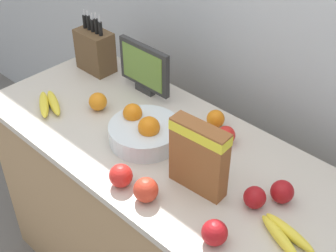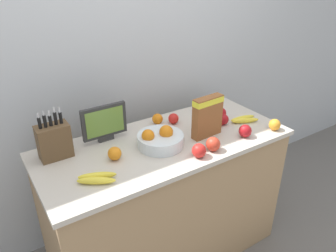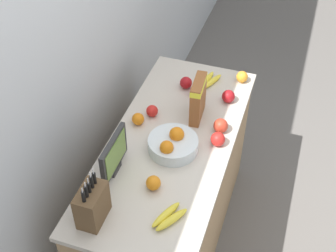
{
  "view_description": "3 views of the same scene",
  "coord_description": "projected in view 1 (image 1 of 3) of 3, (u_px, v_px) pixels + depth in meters",
  "views": [
    {
      "loc": [
        0.98,
        -0.97,
        2.05
      ],
      "look_at": [
        0.05,
        -0.01,
        1.03
      ],
      "focal_mm": 50.0,
      "sensor_mm": 36.0,
      "label": 1
    },
    {
      "loc": [
        -0.93,
        -1.46,
        1.92
      ],
      "look_at": [
        0.04,
        0.04,
        1.0
      ],
      "focal_mm": 35.0,
      "sensor_mm": 36.0,
      "label": 2
    },
    {
      "loc": [
        -1.77,
        -0.57,
        2.76
      ],
      "look_at": [
        -0.01,
        0.01,
        1.05
      ],
      "focal_mm": 50.0,
      "sensor_mm": 36.0,
      "label": 3
    }
  ],
  "objects": [
    {
      "name": "orange_by_cereal",
      "position": [
        98.0,
        102.0,
        1.94
      ],
      "size": [
        0.08,
        0.08,
        0.08
      ],
      "primitive_type": "sphere",
      "color": "orange",
      "rests_on": "counter"
    },
    {
      "name": "apple_near_bananas",
      "position": [
        121.0,
        176.0,
        1.58
      ],
      "size": [
        0.08,
        0.08,
        0.08
      ],
      "primitive_type": "sphere",
      "color": "red",
      "rests_on": "counter"
    },
    {
      "name": "knife_block",
      "position": [
        95.0,
        50.0,
        2.16
      ],
      "size": [
        0.17,
        0.11,
        0.3
      ],
      "color": "brown",
      "rests_on": "counter"
    },
    {
      "name": "counter",
      "position": [
        161.0,
        224.0,
        2.06
      ],
      "size": [
        1.55,
        0.67,
        0.92
      ],
      "color": "tan",
      "rests_on": "ground_plane"
    },
    {
      "name": "apple_leftmost",
      "position": [
        215.0,
        233.0,
        1.38
      ],
      "size": [
        0.08,
        0.08,
        0.08
      ],
      "primitive_type": "sphere",
      "color": "#A31419",
      "rests_on": "counter"
    },
    {
      "name": "apple_middle",
      "position": [
        255.0,
        197.0,
        1.5
      ],
      "size": [
        0.07,
        0.07,
        0.07
      ],
      "primitive_type": "sphere",
      "color": "#A31419",
      "rests_on": "counter"
    },
    {
      "name": "wall_back",
      "position": [
        256.0,
        7.0,
        1.87
      ],
      "size": [
        9.0,
        0.06,
        2.6
      ],
      "color": "silver",
      "rests_on": "ground_plane"
    },
    {
      "name": "apple_by_knife_block",
      "position": [
        226.0,
        135.0,
        1.76
      ],
      "size": [
        0.07,
        0.07,
        0.07
      ],
      "primitive_type": "sphere",
      "color": "red",
      "rests_on": "counter"
    },
    {
      "name": "apple_front",
      "position": [
        146.0,
        190.0,
        1.52
      ],
      "size": [
        0.08,
        0.08,
        0.08
      ],
      "primitive_type": "sphere",
      "color": "red",
      "rests_on": "counter"
    },
    {
      "name": "fruit_bowl",
      "position": [
        144.0,
        131.0,
        1.77
      ],
      "size": [
        0.28,
        0.28,
        0.13
      ],
      "color": "silver",
      "rests_on": "counter"
    },
    {
      "name": "banana_bunch_left",
      "position": [
        285.0,
        235.0,
        1.4
      ],
      "size": [
        0.2,
        0.12,
        0.03
      ],
      "rotation": [
        0.0,
        0.0,
        2.86
      ],
      "color": "yellow",
      "rests_on": "counter"
    },
    {
      "name": "apple_rightmost",
      "position": [
        282.0,
        192.0,
        1.52
      ],
      "size": [
        0.08,
        0.08,
        0.08
      ],
      "primitive_type": "sphere",
      "color": "#A31419",
      "rests_on": "counter"
    },
    {
      "name": "orange_near_bowl",
      "position": [
        216.0,
        119.0,
        1.84
      ],
      "size": [
        0.07,
        0.07,
        0.07
      ],
      "primitive_type": "sphere",
      "color": "orange",
      "rests_on": "counter"
    },
    {
      "name": "small_monitor",
      "position": [
        144.0,
        68.0,
        1.99
      ],
      "size": [
        0.28,
        0.03,
        0.23
      ],
      "color": "#2D2D2D",
      "rests_on": "counter"
    },
    {
      "name": "cereal_box",
      "position": [
        199.0,
        155.0,
        1.51
      ],
      "size": [
        0.21,
        0.08,
        0.26
      ],
      "rotation": [
        0.0,
        0.0,
        0.07
      ],
      "color": "brown",
      "rests_on": "counter"
    },
    {
      "name": "banana_bunch_right",
      "position": [
        49.0,
        103.0,
        1.96
      ],
      "size": [
        0.21,
        0.16,
        0.04
      ],
      "rotation": [
        0.0,
        0.0,
        2.63
      ],
      "color": "yellow",
      "rests_on": "counter"
    }
  ]
}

